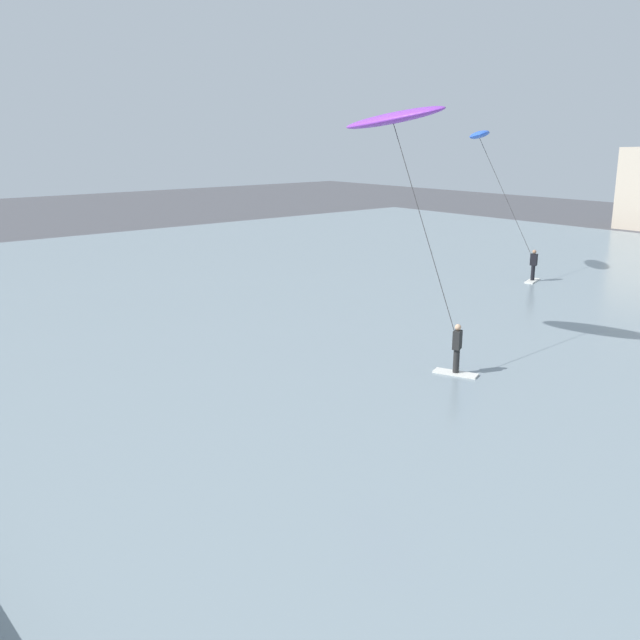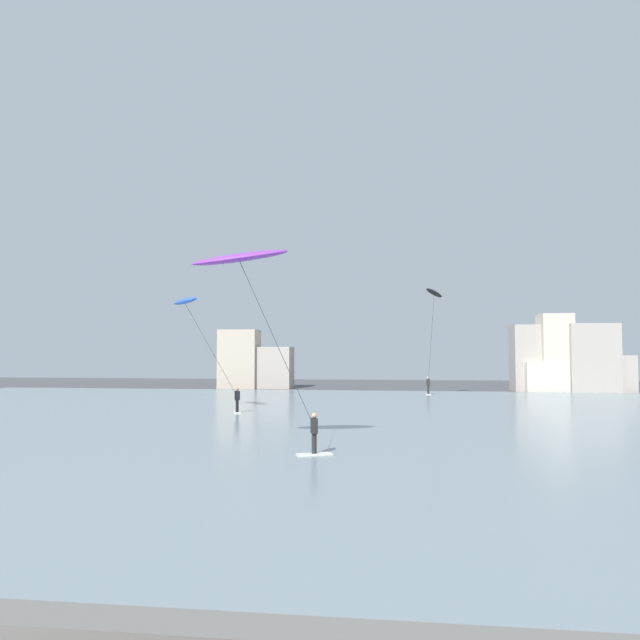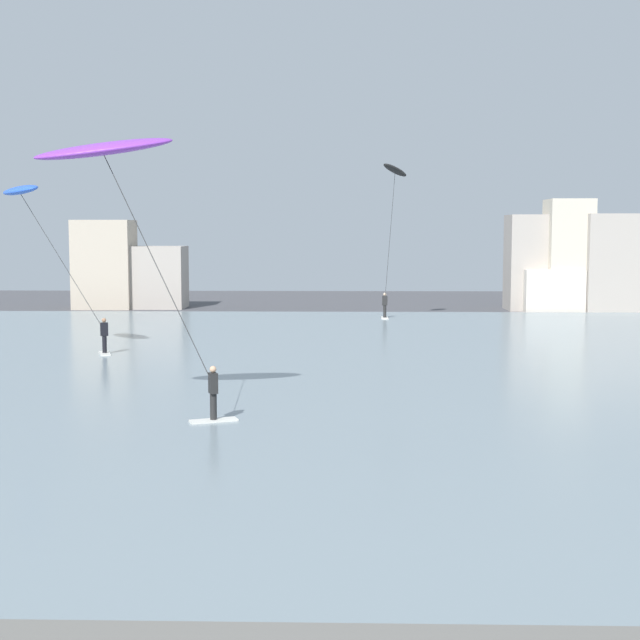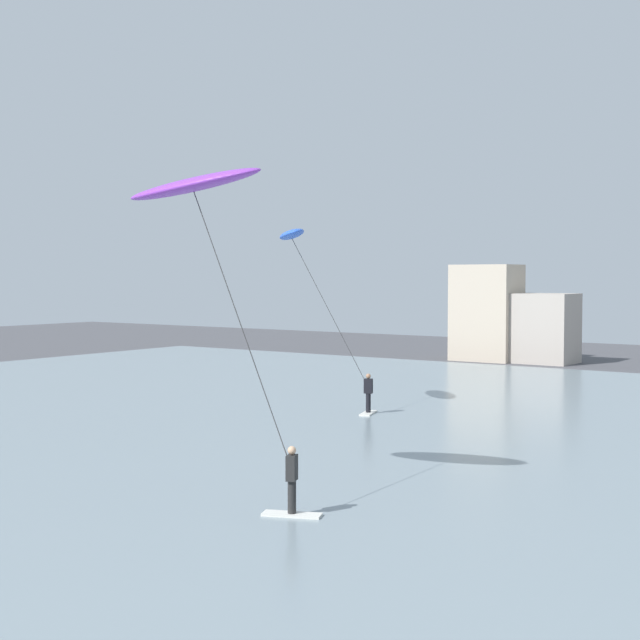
{
  "view_description": "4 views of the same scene",
  "coord_description": "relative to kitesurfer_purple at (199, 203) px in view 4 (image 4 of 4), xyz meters",
  "views": [
    {
      "loc": [
        10.72,
        2.49,
        7.52
      ],
      "look_at": [
        -1.43,
        12.57,
        3.38
      ],
      "focal_mm": 39.91,
      "sensor_mm": 36.0,
      "label": 1
    },
    {
      "loc": [
        0.0,
        -3.39,
        4.24
      ],
      "look_at": [
        -2.43,
        16.44,
        5.28
      ],
      "focal_mm": 32.56,
      "sensor_mm": 36.0,
      "label": 2
    },
    {
      "loc": [
        0.77,
        -6.69,
        5.66
      ],
      "look_at": [
        0.3,
        11.37,
        3.9
      ],
      "focal_mm": 51.1,
      "sensor_mm": 36.0,
      "label": 3
    },
    {
      "loc": [
        9.79,
        2.49,
        5.73
      ],
      "look_at": [
        1.64,
        14.04,
        5.05
      ],
      "focal_mm": 51.61,
      "sensor_mm": 36.0,
      "label": 4
    }
  ],
  "objects": [
    {
      "name": "water_bay",
      "position": [
        5.93,
        10.84,
        -7.51
      ],
      "size": [
        84.0,
        52.0,
        0.1
      ],
      "primitive_type": "cube",
      "color": "gray",
      "rests_on": "ground"
    },
    {
      "name": "kitesurfer_purple",
      "position": [
        0.0,
        0.0,
        0.0
      ],
      "size": [
        5.88,
        1.73,
        8.48
      ],
      "color": "silver",
      "rests_on": "water_bay"
    },
    {
      "name": "kitesurfer_blue",
      "position": [
        -7.28,
        13.98,
        -0.7
      ],
      "size": [
        5.32,
        3.17,
        7.72
      ],
      "color": "silver",
      "rests_on": "water_bay"
    }
  ]
}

